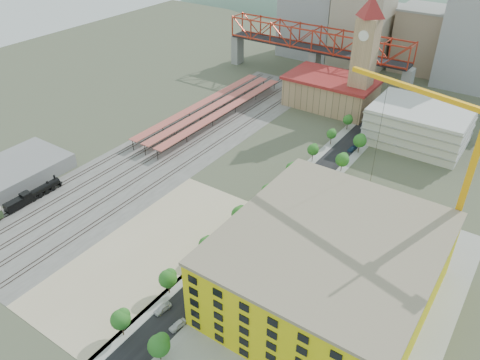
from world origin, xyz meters
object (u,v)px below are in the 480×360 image
Objects in this scene: locomotive at (35,194)px; site_trailer_c at (255,233)px; tower_crane at (460,158)px; clock_tower at (366,47)px; site_trailer_b at (212,273)px; car_0 at (162,308)px; site_trailer_d at (263,224)px; site_trailer_a at (198,287)px; construction_building at (328,268)px.

site_trailer_c is (66.00, 23.30, -0.54)m from locomotive.
tower_crane reaches higher than locomotive.
site_trailer_b is (8.00, -110.00, -27.34)m from clock_tower.
clock_tower reaches higher than car_0.
clock_tower is 113.63m from site_trailer_b.
site_trailer_d is at bearing -162.87° from tower_crane.
clock_tower is 128.27m from car_0.
locomotive is 0.40× the size of tower_crane.
site_trailer_c is at bearing 19.44° from locomotive.
site_trailer_d is at bearing 99.32° from site_trailer_b.
tower_crane is 11.28× the size of car_0.
site_trailer_a is 0.87× the size of site_trailer_b.
construction_building is at bearing 49.07° from car_0.
site_trailer_c is at bearing -157.69° from tower_crane.
locomotive is 66.12m from site_trailer_b.
car_0 is at bearing -91.92° from site_trailer_b.
locomotive is at bearing -142.67° from site_trailer_c.
site_trailer_d is at bearing 22.77° from locomotive.
construction_building reaches higher than site_trailer_a.
locomotive reaches higher than site_trailer_c.
clock_tower is at bearing 124.96° from tower_crane.
tower_crane is at bearing 41.78° from site_trailer_a.
clock_tower is 5.34× the size of site_trailer_c.
tower_crane reaches higher than site_trailer_a.
tower_crane reaches higher than construction_building.
site_trailer_a is at bearing -86.04° from clock_tower.
site_trailer_d is at bearing 87.15° from site_trailer_a.
site_trailer_a is (8.00, -115.55, -27.52)m from clock_tower.
locomotive is at bearing -171.34° from construction_building.
locomotive is at bearing -154.15° from site_trailer_d.
site_trailer_d is (8.00, -86.31, -27.36)m from clock_tower.
site_trailer_d is at bearing -84.70° from clock_tower.
tower_crane is at bearing 20.59° from locomotive.
site_trailer_b is at bearing -86.92° from site_trailer_d.
site_trailer_a is 0.88× the size of site_trailer_c.
locomotive is at bearing 175.81° from site_trailer_a.
clock_tower reaches higher than construction_building.
site_trailer_b reaches higher than site_trailer_c.
construction_building is at bearing -71.22° from clock_tower.
clock_tower reaches higher than site_trailer_c.
site_trailer_b is at bearing 3.48° from locomotive.
tower_crane is 5.10× the size of site_trailer_b.
site_trailer_c is 34.52m from car_0.
site_trailer_c is at bearing 160.35° from construction_building.
construction_building is 5.19× the size of site_trailer_d.
site_trailer_d is (0.00, 4.40, 0.00)m from site_trailer_c.
car_0 is at bearing -91.34° from site_trailer_d.
site_trailer_b reaches higher than car_0.
locomotive is at bearing -159.41° from tower_crane.
clock_tower is 1.03× the size of construction_building.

